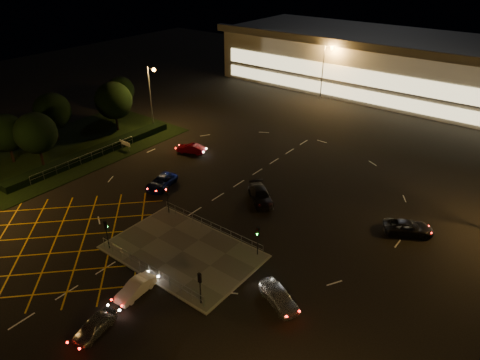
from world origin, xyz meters
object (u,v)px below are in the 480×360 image
Objects in this scene: signal_se at (200,282)px; car_far_dkgrey at (260,195)px; signal_nw at (167,195)px; car_queue_white at (136,288)px; car_circ_red at (191,149)px; car_east_grey at (408,228)px; signal_ne at (258,235)px; car_near_silver at (95,326)px; car_right_silver at (279,296)px; signal_sw at (106,229)px; car_left_blue at (161,182)px.

car_far_dkgrey is at bearing -71.33° from signal_se.
signal_nw is 0.82× the size of car_queue_white.
car_far_dkgrey is at bearing 51.94° from signal_nw.
car_east_grey is at bearing 67.70° from car_circ_red.
signal_se is 1.00× the size of signal_ne.
signal_ne is at bearing 63.41° from car_near_silver.
signal_ne reaches higher than car_right_silver.
signal_sw reaches higher than car_far_dkgrey.
signal_sw is at bearing -90.00° from signal_nw.
car_queue_white is at bearing 147.73° from car_right_silver.
car_right_silver is (5.01, -3.99, -1.62)m from signal_ne.
car_right_silver is (9.46, 11.09, 0.10)m from car_near_silver.
signal_ne is 0.72× the size of car_right_silver.
signal_nw is 10.66m from car_far_dkgrey.
signal_se and signal_nw have the same top height.
signal_sw reaches higher than car_east_grey.
car_far_dkgrey is at bearing 76.42° from car_east_grey.
car_near_silver is 14.57m from car_right_silver.
car_east_grey reaches higher than car_left_blue.
signal_sw is 1.00× the size of signal_se.
signal_ne is (0.00, 7.99, 0.00)m from signal_se.
car_queue_white is at bearing 160.11° from signal_sw.
car_left_blue is 0.92× the size of car_far_dkgrey.
car_left_blue is 1.20× the size of car_circ_red.
car_far_dkgrey is 16.17m from car_right_silver.
signal_sw is 10.50m from car_near_silver.
car_near_silver is 0.94× the size of car_circ_red.
car_right_silver is at bearing -33.59° from car_left_blue.
signal_ne is at bearing -90.00° from signal_se.
car_right_silver is 0.88× the size of car_east_grey.
car_right_silver is (5.01, 4.00, -1.62)m from signal_se.
signal_nw is at bearing 13.33° from car_circ_red.
signal_ne is 24.69m from car_circ_red.
car_queue_white is (6.84, -2.47, -1.74)m from signal_sw.
signal_nw is 15.87m from car_circ_red.
car_left_blue is 12.41m from car_far_dkgrey.
car_circ_red is at bearing 113.44° from car_far_dkgrey.
car_near_silver is at bearing -70.72° from car_left_blue.
car_east_grey is at bearing 51.83° from car_near_silver.
car_right_silver is (17.01, -3.99, -1.62)m from signal_nw.
signal_sw is at bearing -146.35° from signal_ne.
signal_ne reaches higher than car_near_silver.
car_east_grey reaches higher than car_circ_red.
signal_ne is at bearing 59.80° from car_queue_white.
car_queue_white is (-0.71, 4.61, -0.01)m from car_near_silver.
car_east_grey is (31.05, -0.68, 0.03)m from car_circ_red.
signal_sw is 0.72× the size of car_right_silver.
car_left_blue is at bearing 1.55° from car_circ_red.
signal_sw is 1.00× the size of signal_nw.
signal_sw is 17.55m from car_right_silver.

